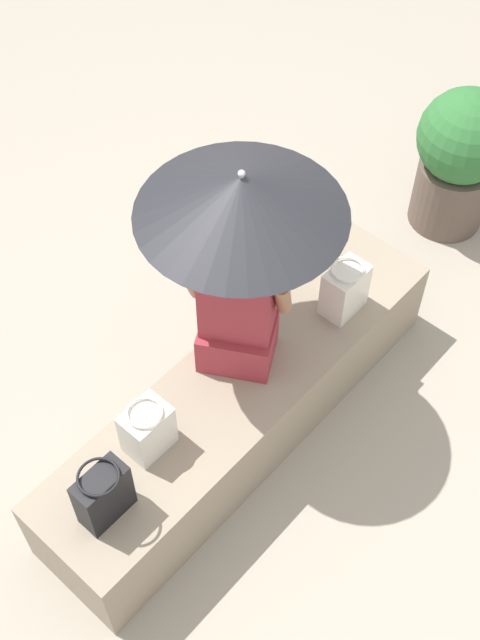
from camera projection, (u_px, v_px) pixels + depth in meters
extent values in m
plane|color=#9E9384|center=(242.00, 427.00, 4.25)|extent=(14.00, 14.00, 0.00)
cube|color=gray|center=(242.00, 403.00, 4.07)|extent=(2.29, 0.56, 0.47)
cube|color=#992D38|center=(237.00, 341.00, 3.87)|extent=(0.41, 0.43, 0.22)
cube|color=#992D38|center=(237.00, 293.00, 3.60)|extent=(0.33, 0.38, 0.48)
sphere|color=#9E7051|center=(237.00, 239.00, 3.33)|extent=(0.20, 0.20, 0.20)
cylinder|color=#9E7051|center=(192.00, 282.00, 3.60)|extent=(0.21, 0.16, 0.32)
cylinder|color=#9E7051|center=(283.00, 297.00, 3.55)|extent=(0.21, 0.16, 0.32)
cylinder|color=#B7B7BC|center=(241.00, 267.00, 3.60)|extent=(0.02, 0.02, 1.05)
cone|color=black|center=(241.00, 195.00, 3.27)|extent=(0.89, 0.89, 0.20)
sphere|color=#B7B7BC|center=(241.00, 174.00, 3.17)|extent=(0.03, 0.03, 0.03)
cube|color=silver|center=(345.00, 290.00, 4.02)|extent=(0.22, 0.15, 0.27)
torus|color=silver|center=(348.00, 269.00, 3.90)|extent=(0.16, 0.16, 0.01)
cube|color=silver|center=(147.00, 430.00, 3.56)|extent=(0.21, 0.15, 0.25)
torus|color=silver|center=(144.00, 413.00, 3.45)|extent=(0.16, 0.16, 0.01)
cube|color=black|center=(104.00, 495.00, 3.35)|extent=(0.23, 0.12, 0.29)
torus|color=black|center=(98.00, 477.00, 3.23)|extent=(0.17, 0.17, 0.01)
cylinder|color=brown|center=(450.00, 192.00, 5.00)|extent=(0.45, 0.45, 0.43)
sphere|color=#2D6B33|center=(466.00, 136.00, 4.66)|extent=(0.55, 0.55, 0.55)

